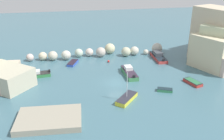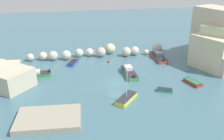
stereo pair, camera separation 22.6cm
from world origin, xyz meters
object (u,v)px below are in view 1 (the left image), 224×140
at_px(moored_boat_0, 127,98).
at_px(moored_boat_5, 165,90).
at_px(moored_boat_1, 129,72).
at_px(moored_boat_6, 73,63).
at_px(channel_buoy, 109,61).
at_px(moored_boat_2, 158,56).
at_px(moored_boat_3, 38,74).
at_px(moored_boat_4, 193,82).
at_px(moored_boat_7, 49,115).
at_px(stone_dock, 49,119).

distance_m(moored_boat_0, moored_boat_5, 7.29).
bearing_deg(moored_boat_1, moored_boat_6, 52.30).
relative_size(channel_buoy, moored_boat_2, 0.07).
distance_m(channel_buoy, moored_boat_6, 7.78).
relative_size(moored_boat_5, moored_boat_6, 0.71).
relative_size(moored_boat_3, moored_boat_4, 1.22).
bearing_deg(moored_boat_0, moored_boat_1, -155.57).
distance_m(moored_boat_2, moored_boat_7, 30.44).
distance_m(channel_buoy, moored_boat_3, 15.30).
height_order(moored_boat_0, moored_boat_5, moored_boat_0).
bearing_deg(moored_boat_7, channel_buoy, -63.29).
relative_size(stone_dock, moored_boat_1, 1.34).
relative_size(moored_boat_2, moored_boat_6, 1.79).
height_order(moored_boat_2, moored_boat_3, moored_boat_2).
height_order(stone_dock, moored_boat_0, moored_boat_0).
bearing_deg(channel_buoy, moored_boat_1, -70.03).
height_order(channel_buoy, moored_boat_7, moored_boat_7).
bearing_deg(channel_buoy, moored_boat_5, -66.05).
height_order(moored_boat_3, moored_boat_6, moored_boat_3).
relative_size(moored_boat_1, moored_boat_4, 1.70).
bearing_deg(moored_boat_3, moored_boat_7, 95.15).
xyz_separation_m(moored_boat_2, moored_boat_4, (1.28, -13.59, -0.23)).
bearing_deg(moored_boat_5, moored_boat_3, -3.15).
xyz_separation_m(moored_boat_1, moored_boat_2, (8.85, 7.48, 0.01)).
distance_m(channel_buoy, moored_boat_2, 11.55).
height_order(channel_buoy, moored_boat_1, moored_boat_1).
bearing_deg(channel_buoy, moored_boat_7, -122.08).
bearing_deg(moored_boat_7, moored_boat_3, -21.28).
height_order(channel_buoy, moored_boat_5, moored_boat_5).
distance_m(channel_buoy, moored_boat_7, 22.64).
relative_size(moored_boat_1, moored_boat_2, 0.92).
bearing_deg(moored_boat_0, moored_boat_6, -115.16).
bearing_deg(moored_boat_5, moored_boat_2, -84.03).
bearing_deg(moored_boat_1, channel_buoy, 19.23).
distance_m(moored_boat_0, moored_boat_6, 19.00).
height_order(moored_boat_2, moored_boat_5, moored_boat_2).
xyz_separation_m(moored_boat_1, moored_boat_4, (10.13, -6.11, -0.22)).
bearing_deg(stone_dock, moored_boat_2, 41.23).
height_order(stone_dock, moored_boat_4, stone_dock).
bearing_deg(moored_boat_6, moored_boat_0, -134.39).
bearing_deg(channel_buoy, moored_boat_0, -90.99).
height_order(channel_buoy, moored_boat_6, moored_boat_6).
height_order(moored_boat_0, moored_boat_1, moored_boat_0).
distance_m(stone_dock, moored_boat_0, 12.21).
bearing_deg(moored_boat_4, moored_boat_3, 56.26).
relative_size(channel_buoy, moored_boat_3, 0.11).
xyz_separation_m(channel_buoy, moored_boat_7, (-12.03, -19.19, 0.03)).
bearing_deg(moored_boat_7, moored_boat_0, -110.67).
xyz_separation_m(channel_buoy, moored_boat_5, (6.78, -15.26, 0.01)).
bearing_deg(stone_dock, moored_boat_6, 78.65).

